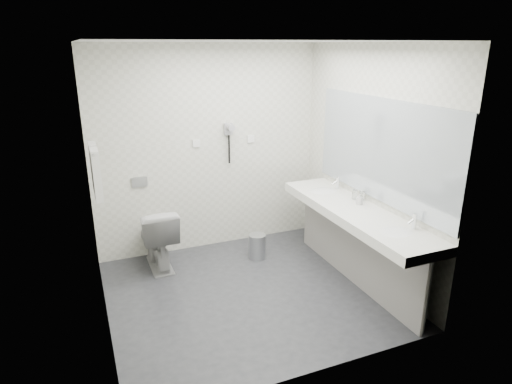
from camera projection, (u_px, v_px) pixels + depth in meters
name	position (u px, v px, depth m)	size (l,w,h in m)	color
floor	(248.00, 293.00, 4.65)	(2.80, 2.80, 0.00)	#2C2D32
ceiling	(247.00, 41.00, 3.86)	(2.80, 2.80, 0.00)	white
wall_back	(209.00, 150.00, 5.39)	(2.80, 2.80, 0.00)	silver
wall_front	(315.00, 228.00, 3.11)	(2.80, 2.80, 0.00)	silver
wall_left	(93.00, 197.00, 3.74)	(2.60, 2.60, 0.00)	silver
wall_right	(369.00, 164.00, 4.76)	(2.60, 2.60, 0.00)	silver
vanity_counter	(355.00, 213.00, 4.63)	(0.55, 2.20, 0.10)	white
vanity_panel	(354.00, 250.00, 4.77)	(0.03, 2.15, 0.75)	gray
vanity_post_near	(426.00, 297.00, 3.87)	(0.06, 0.06, 0.75)	silver
vanity_post_far	(309.00, 216.00, 5.69)	(0.06, 0.06, 0.75)	silver
mirror	(381.00, 150.00, 4.52)	(0.02, 2.20, 1.05)	#B2BCC6
basin_near	(396.00, 233.00, 4.05)	(0.40, 0.31, 0.05)	white
basin_far	(323.00, 192.00, 5.19)	(0.40, 0.31, 0.05)	white
faucet_near	(414.00, 221.00, 4.09)	(0.04, 0.04, 0.15)	silver
faucet_far	(338.00, 183.00, 5.23)	(0.04, 0.04, 0.15)	silver
soap_bottle_a	(360.00, 199.00, 4.71)	(0.06, 0.06, 0.12)	silver
glass_left	(362.00, 196.00, 4.84)	(0.06, 0.06, 0.10)	silver
glass_right	(355.00, 195.00, 4.88)	(0.06, 0.06, 0.11)	silver
toilet	(157.00, 237.00, 5.10)	(0.41, 0.72, 0.73)	white
flush_plate	(140.00, 182.00, 5.16)	(0.18, 0.02, 0.12)	#B2B5BA
pedal_bin	(257.00, 247.00, 5.37)	(0.21, 0.21, 0.29)	#B2B5BA
bin_lid	(257.00, 235.00, 5.32)	(0.21, 0.21, 0.01)	#B2B5BA
towel_rail	(92.00, 148.00, 4.15)	(0.02, 0.02, 0.62)	silver
towel_near	(97.00, 175.00, 4.10)	(0.07, 0.24, 0.48)	silver
towel_far	(95.00, 167.00, 4.34)	(0.07, 0.24, 0.48)	silver
dryer_cradle	(228.00, 129.00, 5.38)	(0.10, 0.04, 0.14)	#9C9BA0
dryer_barrel	(230.00, 127.00, 5.30)	(0.08, 0.08, 0.14)	#9C9BA0
dryer_cord	(229.00, 149.00, 5.44)	(0.02, 0.02, 0.35)	black
switch_plate_a	(196.00, 143.00, 5.29)	(0.09, 0.02, 0.09)	white
switch_plate_b	(251.00, 139.00, 5.55)	(0.09, 0.02, 0.09)	white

